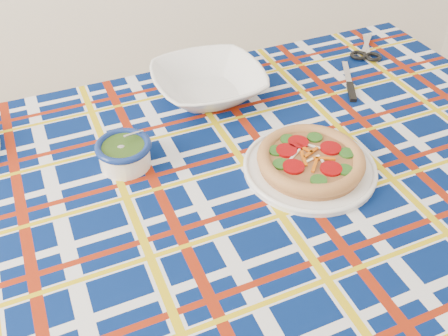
{
  "coord_description": "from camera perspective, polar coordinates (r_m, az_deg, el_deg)",
  "views": [
    {
      "loc": [
        0.19,
        -0.56,
        1.56
      ],
      "look_at": [
        0.33,
        0.28,
        0.83
      ],
      "focal_mm": 40.0,
      "sensor_mm": 36.0,
      "label": 1
    }
  ],
  "objects": [
    {
      "name": "kitchen_scissors",
      "position": [
        1.72,
        15.99,
        13.48
      ],
      "size": [
        0.18,
        0.24,
        0.02
      ],
      "primitive_type": null,
      "rotation": [
        0.0,
        0.0,
        1.15
      ],
      "color": "silver",
      "rests_on": "tablecloth"
    },
    {
      "name": "pesto_bowl",
      "position": [
        1.16,
        -11.36,
        1.83
      ],
      "size": [
        0.15,
        0.15,
        0.08
      ],
      "primitive_type": null,
      "rotation": [
        0.0,
        0.0,
        0.16
      ],
      "color": "#1E390F",
      "rests_on": "tablecloth"
    },
    {
      "name": "main_focaccia_plate",
      "position": [
        1.15,
        9.88,
        0.93
      ],
      "size": [
        0.39,
        0.39,
        0.06
      ],
      "primitive_type": null,
      "rotation": [
        0.0,
        0.0,
        0.27
      ],
      "color": "#9C6337",
      "rests_on": "tablecloth"
    },
    {
      "name": "serving_bowl",
      "position": [
        1.39,
        -1.79,
        9.65
      ],
      "size": [
        0.36,
        0.36,
        0.07
      ],
      "primitive_type": "imported",
      "rotation": [
        0.0,
        0.0,
        0.2
      ],
      "color": "white",
      "rests_on": "tablecloth"
    },
    {
      "name": "table_knife",
      "position": [
        1.54,
        13.91,
        10.48
      ],
      "size": [
        0.08,
        0.23,
        0.01
      ],
      "primitive_type": null,
      "rotation": [
        0.0,
        0.0,
        1.33
      ],
      "color": "silver",
      "rests_on": "tablecloth"
    },
    {
      "name": "dining_table",
      "position": [
        1.17,
        0.06,
        -4.85
      ],
      "size": [
        1.91,
        1.44,
        0.8
      ],
      "rotation": [
        0.0,
        0.0,
        0.24
      ],
      "color": "brown",
      "rests_on": "floor"
    },
    {
      "name": "tablecloth",
      "position": [
        1.15,
        0.06,
        -3.94
      ],
      "size": [
        1.95,
        1.48,
        0.11
      ],
      "primitive_type": null,
      "rotation": [
        0.0,
        0.0,
        0.24
      ],
      "color": "#04174E",
      "rests_on": "dining_table"
    }
  ]
}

